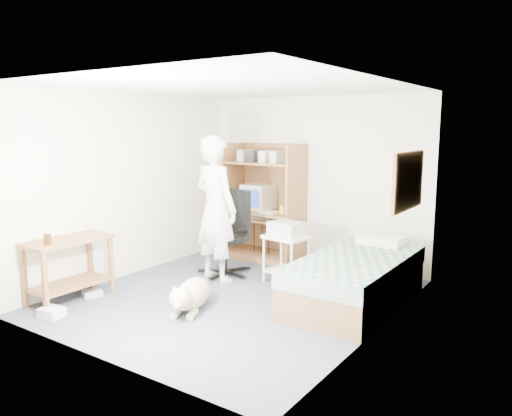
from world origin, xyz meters
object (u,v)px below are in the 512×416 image
(bed, at_px, (355,280))
(side_desk, at_px, (69,260))
(printer_cart, at_px, (286,251))
(office_chair, at_px, (228,245))
(dog, at_px, (191,294))
(computer_hutch, at_px, (265,207))
(person, at_px, (216,209))

(bed, relative_size, side_desk, 2.02)
(side_desk, height_order, printer_cart, side_desk)
(bed, bearing_deg, office_chair, 176.53)
(bed, bearing_deg, dog, -139.75)
(bed, relative_size, office_chair, 1.73)
(bed, xyz_separation_m, office_chair, (-1.96, 0.12, 0.13))
(side_desk, bearing_deg, computer_hutch, 73.86)
(person, distance_m, printer_cart, 1.09)
(person, xyz_separation_m, printer_cart, (0.85, 0.42, -0.55))
(office_chair, distance_m, person, 0.64)
(office_chair, relative_size, printer_cart, 1.82)
(dog, bearing_deg, office_chair, 87.47)
(computer_hutch, bearing_deg, person, -86.75)
(office_chair, bearing_deg, printer_cart, 17.54)
(bed, bearing_deg, person, -174.26)
(bed, bearing_deg, computer_hutch, 150.71)
(bed, xyz_separation_m, side_desk, (-2.85, -1.82, 0.21))
(side_desk, bearing_deg, printer_cart, 48.99)
(bed, distance_m, side_desk, 3.39)
(computer_hutch, height_order, bed, computer_hutch)
(computer_hutch, xyz_separation_m, dog, (0.54, -2.35, -0.64))
(side_desk, xyz_separation_m, office_chair, (0.89, 1.94, -0.08))
(side_desk, distance_m, office_chair, 2.13)
(bed, distance_m, dog, 1.91)
(computer_hutch, distance_m, dog, 2.50)
(bed, distance_m, office_chair, 1.97)
(person, bearing_deg, dog, 125.17)
(printer_cart, bearing_deg, computer_hutch, 144.34)
(computer_hutch, bearing_deg, dog, -76.98)
(side_desk, relative_size, dog, 0.98)
(side_desk, height_order, office_chair, office_chair)
(computer_hutch, height_order, printer_cart, computer_hutch)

